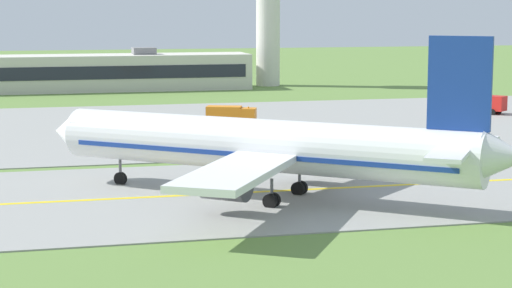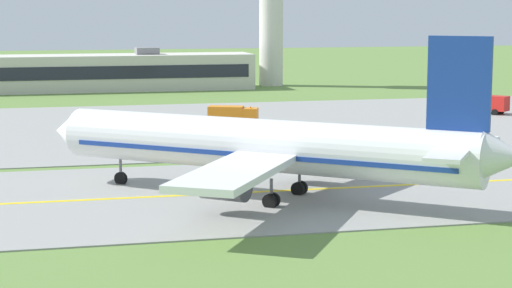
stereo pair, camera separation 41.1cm
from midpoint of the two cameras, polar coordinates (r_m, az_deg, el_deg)
The scene contains 9 objects.
ground_plane at distance 74.12m, azimuth -1.40°, elevation -3.08°, with size 500.00×500.00×0.00m, color olive.
taxiway_strip at distance 74.11m, azimuth -1.40°, elevation -3.04°, with size 240.00×28.00×0.10m, color gray.
apron_pad at distance 116.73m, azimuth -0.93°, elevation 1.17°, with size 140.00×52.00×0.10m, color gray.
taxiway_centreline at distance 74.09m, azimuth -1.40°, elevation -3.00°, with size 220.00×0.60×0.01m, color yellow.
airplane_lead at distance 71.40m, azimuth 0.89°, elevation -0.15°, with size 32.99×29.48×12.70m.
service_truck_baggage at distance 114.54m, azimuth -1.32°, elevation 1.77°, with size 6.34×4.04×2.60m.
service_truck_fuel at distance 132.32m, azimuth 13.90°, elevation 2.42°, with size 5.41×5.93×2.60m.
terminal_building at distance 166.78m, azimuth -10.75°, elevation 4.26°, with size 61.75×9.93×7.44m.
control_tower at distance 174.69m, azimuth 1.00°, elevation 8.49°, with size 7.60×7.60×24.78m.
Camera 2 is at (-14.99, -71.08, 14.74)m, focal length 65.91 mm.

